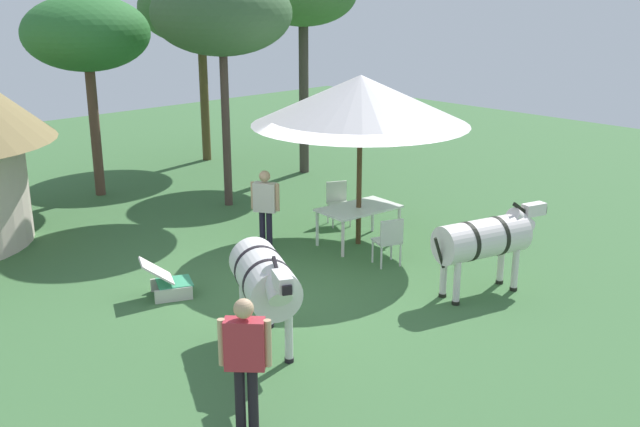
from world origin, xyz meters
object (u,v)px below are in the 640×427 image
zebra_nearest_camera (265,280)px  acacia_tree_left_background (222,14)px  standing_watcher (245,354)px  zebra_by_umbrella (485,239)px  patio_chair_near_lawn (389,239)px  guest_beside_umbrella (265,203)px  striped_lounge_chair (167,281)px  patio_dining_table (359,211)px  acacia_tree_behind_hut (200,8)px  shade_umbrella (360,100)px  acacia_tree_right_background (86,34)px  patio_chair_near_hut (338,200)px

zebra_nearest_camera → acacia_tree_left_background: acacia_tree_left_background is taller
standing_watcher → zebra_by_umbrella: bearing=51.4°
patio_chair_near_lawn → guest_beside_umbrella: bearing=138.8°
striped_lounge_chair → acacia_tree_left_background: size_ratio=0.18×
patio_chair_near_lawn → striped_lounge_chair: (-3.62, 1.57, -0.26)m
guest_beside_umbrella → zebra_by_umbrella: (1.29, -4.00, -0.00)m
acacia_tree_left_background → striped_lounge_chair: bearing=-137.4°
patio_dining_table → acacia_tree_behind_hut: size_ratio=0.31×
guest_beside_umbrella → shade_umbrella: bearing=-150.9°
acacia_tree_left_background → acacia_tree_right_background: bearing=121.6°
standing_watcher → acacia_tree_right_background: size_ratio=0.35×
acacia_tree_left_background → acacia_tree_right_background: acacia_tree_left_background is taller
patio_chair_near_lawn → acacia_tree_right_background: 8.72m
guest_beside_umbrella → acacia_tree_right_background: size_ratio=0.34×
zebra_nearest_camera → zebra_by_umbrella: zebra_nearest_camera is taller
acacia_tree_left_background → acacia_tree_right_background: 3.35m
striped_lounge_chair → zebra_by_umbrella: (3.82, -3.43, 0.68)m
guest_beside_umbrella → zebra_by_umbrella: guest_beside_umbrella is taller
patio_chair_near_hut → patio_chair_near_lawn: same height
shade_umbrella → striped_lounge_chair: 4.85m
guest_beside_umbrella → acacia_tree_left_background: size_ratio=0.30×
patio_chair_near_hut → standing_watcher: bearing=64.6°
acacia_tree_right_background → acacia_tree_behind_hut: bearing=18.1°
patio_chair_near_lawn → acacia_tree_left_background: bearing=109.0°
patio_chair_near_lawn → zebra_by_umbrella: (0.20, -1.86, 0.42)m
patio_chair_near_hut → guest_beside_umbrella: (-2.17, -0.26, 0.42)m
guest_beside_umbrella → acacia_tree_right_background: bearing=-26.8°
striped_lounge_chair → zebra_nearest_camera: zebra_nearest_camera is taller
zebra_by_umbrella → acacia_tree_behind_hut: size_ratio=0.42×
standing_watcher → acacia_tree_left_background: (5.30, 7.50, 3.27)m
striped_lounge_chair → patio_dining_table: bearing=109.1°
striped_lounge_chair → zebra_by_umbrella: bearing=72.0°
standing_watcher → acacia_tree_left_background: bearing=100.6°
zebra_nearest_camera → zebra_by_umbrella: bearing=-168.2°
striped_lounge_chair → zebra_nearest_camera: size_ratio=0.48×
guest_beside_umbrella → acacia_tree_left_background: 4.66m
striped_lounge_chair → acacia_tree_behind_hut: (6.15, 7.70, 3.97)m
acacia_tree_behind_hut → acacia_tree_right_background: (-4.03, -1.32, -0.45)m
standing_watcher → zebra_by_umbrella: size_ratio=0.74×
zebra_nearest_camera → acacia_tree_left_background: 7.86m
patio_dining_table → acacia_tree_left_background: 5.31m
patio_chair_near_hut → acacia_tree_left_background: size_ratio=0.17×
acacia_tree_right_background → patio_chair_near_hut: bearing=-65.2°
patio_dining_table → standing_watcher: standing_watcher is taller
guest_beside_umbrella → standing_watcher: 6.01m
striped_lounge_chair → patio_chair_near_hut: bearing=123.9°
patio_chair_near_hut → zebra_by_umbrella: (-0.87, -4.25, 0.42)m
patio_dining_table → acacia_tree_left_background: bearing=93.6°
shade_umbrella → striped_lounge_chair: (-4.11, 0.35, -2.56)m
guest_beside_umbrella → acacia_tree_behind_hut: acacia_tree_behind_hut is taller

